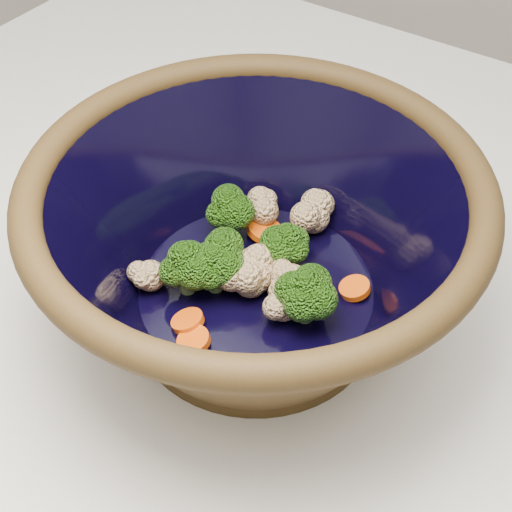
# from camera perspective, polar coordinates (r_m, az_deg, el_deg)

# --- Properties ---
(mixing_bowl) EXTENTS (0.44, 0.44, 0.16)m
(mixing_bowl) POSITION_cam_1_polar(r_m,az_deg,el_deg) (0.57, -0.00, 1.07)
(mixing_bowl) COLOR black
(mixing_bowl) RESTS_ON counter
(vegetable_pile) EXTENTS (0.17, 0.20, 0.06)m
(vegetable_pile) POSITION_cam_1_polar(r_m,az_deg,el_deg) (0.60, -0.79, -0.08)
(vegetable_pile) COLOR #608442
(vegetable_pile) RESTS_ON mixing_bowl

